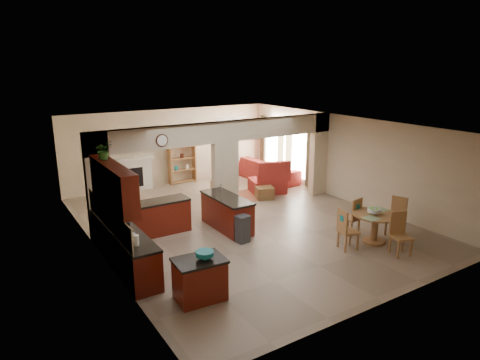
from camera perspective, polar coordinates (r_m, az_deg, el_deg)
floor at (r=12.30m, az=0.42°, el=-5.72°), size 10.00×10.00×0.00m
ceiling at (r=11.59m, az=0.45°, el=7.30°), size 10.00×10.00×0.00m
wall_back at (r=16.20m, az=-9.20°, el=4.40°), size 8.00×0.00×8.00m
wall_front at (r=8.33m, az=19.51°, el=-6.87°), size 8.00×0.00×8.00m
wall_left at (r=10.36m, az=-18.55°, el=-2.45°), size 0.00×10.00×10.00m
wall_right at (r=14.37m, az=13.99°, el=2.75°), size 0.00×10.00×10.00m
partition_left_pier at (r=11.36m, az=-18.34°, el=-0.89°), size 0.60×0.25×2.80m
partition_center_pier at (r=12.77m, az=-2.00°, el=0.26°), size 0.80×0.25×2.20m
partition_right_pier at (r=14.86m, az=10.42°, el=3.36°), size 0.60×0.25×2.80m
partition_header at (r=12.48m, az=-2.05°, el=6.48°), size 8.00×0.25×0.60m
kitchen_counter at (r=10.62m, az=-13.91°, el=-7.00°), size 2.52×3.29×1.48m
upper_cabinets at (r=9.51m, az=-16.58°, el=-0.57°), size 0.35×2.40×0.90m
peninsula at (r=11.76m, az=-1.75°, el=-4.37°), size 0.70×1.85×0.91m
wall_clock at (r=11.49m, az=-10.35°, el=5.21°), size 0.34×0.03×0.34m
rug at (r=14.58m, az=-0.07°, el=-2.29°), size 1.60×1.30×0.01m
fireplace at (r=15.67m, az=-14.20°, el=0.81°), size 1.60×0.35×1.20m
shelving_unit at (r=16.28m, az=-7.74°, el=2.71°), size 1.00×0.32×1.80m
window_a at (r=16.03m, az=7.97°, el=3.61°), size 0.02×0.90×1.90m
window_b at (r=17.33m, az=4.34°, el=4.59°), size 0.02×0.90×1.90m
glazed_door at (r=16.70m, az=6.07°, el=3.62°), size 0.02×0.70×2.10m
drape_a_left at (r=15.56m, az=9.27°, el=3.20°), size 0.10×0.28×2.30m
drape_a_right at (r=16.46m, az=6.52°, el=3.96°), size 0.10×0.28×2.30m
drape_b_left at (r=16.84m, az=5.45°, el=4.25°), size 0.10×0.28×2.30m
drape_b_right at (r=17.79m, az=3.09°, el=4.89°), size 0.10×0.28×2.30m
ceiling_fan at (r=14.93m, az=-0.95°, el=8.19°), size 1.00×1.00×0.10m
kitchen_island at (r=8.44m, az=-5.38°, el=-13.02°), size 1.01×0.75×0.84m
teal_bowl at (r=8.22m, az=-4.73°, el=-9.95°), size 0.35×0.35×0.16m
trash_can at (r=10.91m, az=0.34°, el=-6.69°), size 0.34×0.30×0.66m
dining_table at (r=11.35m, az=17.57°, el=-5.56°), size 1.13×1.13×0.77m
fruit_bowl at (r=11.20m, az=17.42°, el=-3.95°), size 0.32×0.32×0.17m
sofa at (r=16.66m, az=3.61°, el=1.36°), size 2.82×1.25×0.81m
chaise at (r=15.14m, az=3.65°, el=-0.75°), size 1.39×1.25×0.47m
armchair at (r=14.59m, az=-2.30°, el=-0.98°), size 0.99×0.99×0.65m
ottoman at (r=14.42m, az=3.28°, el=-1.68°), size 0.73×0.73×0.41m
plant at (r=9.86m, az=-17.74°, el=3.84°), size 0.41×0.36×0.42m
chair_north at (r=11.66m, az=14.85°, el=-4.56°), size 0.48×0.48×1.02m
chair_east at (r=12.06m, az=20.20°, el=-4.34°), size 0.52×0.52×1.02m
chair_south at (r=10.90m, az=20.52°, el=-6.47°), size 0.53×0.53×1.02m
chair_west at (r=10.74m, az=13.90°, el=-6.24°), size 0.50×0.50×1.02m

